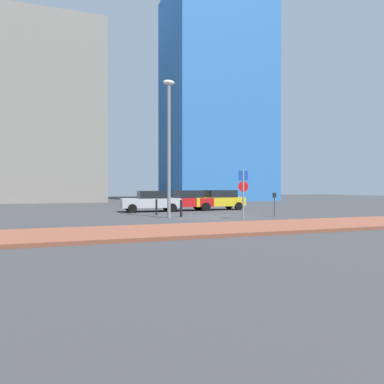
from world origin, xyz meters
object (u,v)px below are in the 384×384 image
traffic_bollard_mid (156,207)px  parking_meter (274,201)px  parked_car_silver (151,201)px  street_lamp (169,138)px  traffic_bollard_near (181,208)px  parked_car_red (187,200)px  parking_sign_post (243,188)px  parked_car_yellow (218,200)px

traffic_bollard_mid → parking_meter: bearing=-29.4°
parked_car_silver → street_lamp: (-0.22, -5.82, 3.93)m
parking_meter → traffic_bollard_near: parking_meter is taller
traffic_bollard_mid → traffic_bollard_near: bearing=-61.1°
parking_meter → street_lamp: street_lamp is taller
parked_car_red → traffic_bollard_near: (-2.28, -5.56, -0.30)m
parking_sign_post → traffic_bollard_near: bearing=135.1°
parking_sign_post → street_lamp: street_lamp is taller
parking_sign_post → traffic_bollard_mid: 6.30m
parked_car_yellow → parking_sign_post: parking_sign_post is taller
parked_car_silver → parked_car_red: (3.01, 0.33, 0.02)m
parking_sign_post → parked_car_silver: bearing=113.8°
parked_car_silver → parking_sign_post: (3.55, -8.04, 0.96)m
parked_car_red → parked_car_yellow: parked_car_yellow is taller
parked_car_red → parking_sign_post: 8.44m
traffic_bollard_near → parked_car_silver: bearing=98.0°
parked_car_red → street_lamp: size_ratio=0.49×
street_lamp → traffic_bollard_mid: size_ratio=7.84×
parked_car_yellow → traffic_bollard_mid: bearing=-149.3°
parked_car_yellow → street_lamp: street_lamp is taller
street_lamp → traffic_bollard_mid: street_lamp is taller
parking_meter → traffic_bollard_near: 5.84m
street_lamp → parking_meter: bearing=-10.3°
street_lamp → traffic_bollard_near: (0.96, 0.59, -4.21)m
parked_car_red → traffic_bollard_mid: size_ratio=3.87×
parked_car_red → parking_sign_post: parking_sign_post is taller
parked_car_yellow → parked_car_silver: bearing=-176.6°
parked_car_silver → street_lamp: street_lamp is taller
traffic_bollard_near → parking_meter: bearing=-17.7°
traffic_bollard_mid → parked_car_red: bearing=46.8°
parking_sign_post → traffic_bollard_near: (-2.82, 2.81, -1.24)m
parking_meter → traffic_bollard_near: bearing=162.3°
parked_car_silver → parked_car_red: bearing=6.3°
traffic_bollard_mid → parking_sign_post: bearing=-50.8°
parking_sign_post → parking_meter: bearing=20.8°
parked_car_silver → parking_sign_post: 8.84m
traffic_bollard_near → traffic_bollard_mid: traffic_bollard_mid is taller
parking_meter → parking_sign_post: bearing=-159.2°
parked_car_yellow → traffic_bollard_near: (-4.98, -5.58, -0.31)m
parking_sign_post → street_lamp: 5.29m
street_lamp → traffic_bollard_mid: bearing=93.0°
street_lamp → traffic_bollard_near: bearing=31.6°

